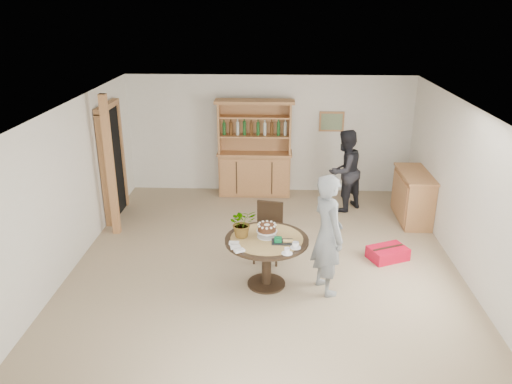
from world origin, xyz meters
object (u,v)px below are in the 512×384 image
object	(u,v)px
teen_boy	(328,234)
adult_person	(344,171)
hutch	(255,163)
dining_chair	(269,228)
sideboard	(413,196)
red_suitcase	(388,253)
dining_table	(267,248)

from	to	relation	value
teen_boy	adult_person	distance (m)	3.06
hutch	dining_chair	distance (m)	2.89
hutch	teen_boy	distance (m)	3.97
sideboard	dining_chair	xyz separation A→B (m)	(-2.69, -1.62, 0.06)
hutch	red_suitcase	distance (m)	3.68
red_suitcase	dining_chair	bearing A→B (deg)	157.15
dining_table	teen_boy	size ratio (longest dim) A/B	0.68
teen_boy	adult_person	size ratio (longest dim) A/B	1.09
dining_chair	adult_person	size ratio (longest dim) A/B	0.58
dining_chair	red_suitcase	world-z (taller)	dining_chair
adult_person	dining_table	bearing A→B (deg)	21.57
dining_table	dining_chair	distance (m)	0.83
teen_boy	adult_person	bearing A→B (deg)	-33.73
hutch	adult_person	distance (m)	1.96
sideboard	adult_person	bearing A→B (deg)	160.04
sideboard	red_suitcase	distance (m)	1.80
sideboard	red_suitcase	world-z (taller)	sideboard
hutch	sideboard	size ratio (longest dim) A/B	1.62
hutch	teen_boy	world-z (taller)	hutch
hutch	dining_chair	bearing A→B (deg)	-83.12
hutch	teen_boy	size ratio (longest dim) A/B	1.16
sideboard	dining_table	xyz separation A→B (m)	(-2.71, -2.45, 0.13)
sideboard	dining_table	world-z (taller)	sideboard
hutch	red_suitcase	xyz separation A→B (m)	(2.28, -2.83, -0.59)
teen_boy	sideboard	bearing A→B (deg)	-58.41
sideboard	dining_chair	size ratio (longest dim) A/B	1.33
dining_chair	teen_boy	xyz separation A→B (m)	(0.84, -0.93, 0.35)
sideboard	adult_person	size ratio (longest dim) A/B	0.78
dining_chair	red_suitcase	bearing A→B (deg)	11.35
dining_table	adult_person	bearing A→B (deg)	63.35
sideboard	dining_chair	bearing A→B (deg)	-148.98
sideboard	hutch	bearing A→B (deg)	157.79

